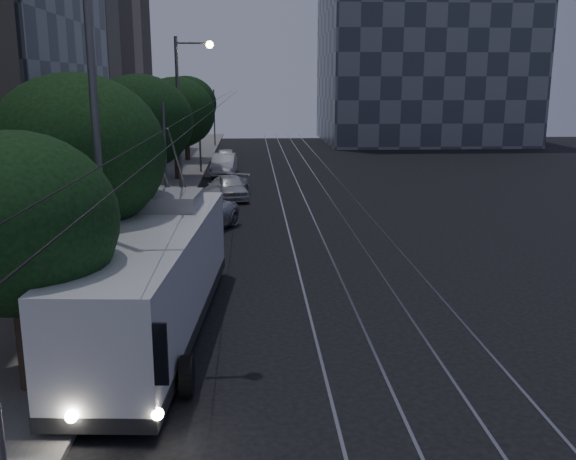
# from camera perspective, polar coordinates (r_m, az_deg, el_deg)

# --- Properties ---
(ground) EXTENTS (120.00, 120.00, 0.00)m
(ground) POSITION_cam_1_polar(r_m,az_deg,el_deg) (20.27, 0.97, -6.88)
(ground) COLOR black
(ground) RESTS_ON ground
(sidewalk) EXTENTS (5.00, 90.00, 0.15)m
(sidewalk) POSITION_cam_1_polar(r_m,az_deg,el_deg) (40.05, -11.96, 3.01)
(sidewalk) COLOR slate
(sidewalk) RESTS_ON ground
(tram_rails) EXTENTS (4.52, 90.00, 0.02)m
(tram_rails) POSITION_cam_1_polar(r_m,az_deg,el_deg) (39.79, 2.45, 3.12)
(tram_rails) COLOR #96959D
(tram_rails) RESTS_ON ground
(overhead_wires) EXTENTS (2.23, 90.00, 6.00)m
(overhead_wires) POSITION_cam_1_polar(r_m,az_deg,el_deg) (39.30, -8.52, 7.96)
(overhead_wires) COLOR black
(overhead_wires) RESTS_ON ground
(building_distant_right) EXTENTS (22.00, 18.00, 24.00)m
(building_distant_right) POSITION_cam_1_polar(r_m,az_deg,el_deg) (76.66, 11.93, 16.69)
(building_distant_right) COLOR #3E444F
(building_distant_right) RESTS_ON ground
(trolleybus) EXTENTS (3.30, 11.89, 5.63)m
(trolleybus) POSITION_cam_1_polar(r_m,az_deg,el_deg) (18.18, -11.62, -4.13)
(trolleybus) COLOR silver
(trolleybus) RESTS_ON ground
(pickup_silver) EXTENTS (4.64, 6.28, 1.59)m
(pickup_silver) POSITION_cam_1_polar(r_m,az_deg,el_deg) (29.86, -8.57, 1.13)
(pickup_silver) COLOR #B2B5BA
(pickup_silver) RESTS_ON ground
(car_white_a) EXTENTS (2.44, 4.47, 1.44)m
(car_white_a) POSITION_cam_1_polar(r_m,az_deg,el_deg) (38.51, -5.13, 3.82)
(car_white_a) COLOR silver
(car_white_a) RESTS_ON ground
(car_white_b) EXTENTS (3.39, 4.69, 1.26)m
(car_white_b) POSITION_cam_1_polar(r_m,az_deg,el_deg) (39.04, -5.66, 3.80)
(car_white_b) COLOR #B9B9BE
(car_white_b) RESTS_ON ground
(car_white_c) EXTENTS (1.89, 4.88, 1.58)m
(car_white_c) POSITION_cam_1_polar(r_m,az_deg,el_deg) (48.42, -5.72, 5.81)
(car_white_c) COLOR silver
(car_white_c) RESTS_ON ground
(car_white_d) EXTENTS (1.73, 4.27, 1.45)m
(car_white_d) POSITION_cam_1_polar(r_m,az_deg,el_deg) (53.18, -5.58, 6.40)
(car_white_d) COLOR silver
(car_white_d) RESTS_ON ground
(tree_0) EXTENTS (4.40, 4.40, 5.96)m
(tree_0) POSITION_cam_1_polar(r_m,az_deg,el_deg) (14.90, -23.11, 0.51)
(tree_0) COLOR #30241A
(tree_0) RESTS_ON ground
(tree_1) EXTENTS (5.18, 5.18, 7.19)m
(tree_1) POSITION_cam_1_polar(r_m,az_deg,el_deg) (19.76, -18.25, 6.41)
(tree_1) COLOR #30241A
(tree_1) RESTS_ON ground
(tree_2) EXTENTS (5.31, 5.31, 7.27)m
(tree_2) POSITION_cam_1_polar(r_m,az_deg,el_deg) (33.52, -13.01, 9.28)
(tree_2) COLOR #30241A
(tree_2) RESTS_ON ground
(tree_3) EXTENTS (5.04, 5.04, 7.07)m
(tree_3) POSITION_cam_1_polar(r_m,az_deg,el_deg) (35.49, -12.47, 9.39)
(tree_3) COLOR #30241A
(tree_3) RESTS_ON ground
(tree_4) EXTENTS (5.43, 5.43, 7.19)m
(tree_4) POSITION_cam_1_polar(r_m,az_deg,el_deg) (45.77, -9.95, 10.22)
(tree_4) COLOR #30241A
(tree_4) RESTS_ON ground
(tree_5) EXTENTS (5.24, 5.24, 7.32)m
(tree_5) POSITION_cam_1_polar(r_m,az_deg,el_deg) (56.79, -9.06, 11.00)
(tree_5) COLOR #30241A
(tree_5) RESTS_ON ground
(streetlamp_near) EXTENTS (2.60, 0.44, 10.85)m
(streetlamp_near) POSITION_cam_1_polar(r_m,az_deg,el_deg) (16.32, -15.41, 11.09)
(streetlamp_near) COLOR #5D5D60
(streetlamp_near) RESTS_ON ground
(streetlamp_far) EXTENTS (2.31, 0.44, 9.47)m
(streetlamp_far) POSITION_cam_1_polar(r_m,az_deg,el_deg) (39.78, -9.17, 11.26)
(streetlamp_far) COLOR #5D5D60
(streetlamp_far) RESTS_ON ground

